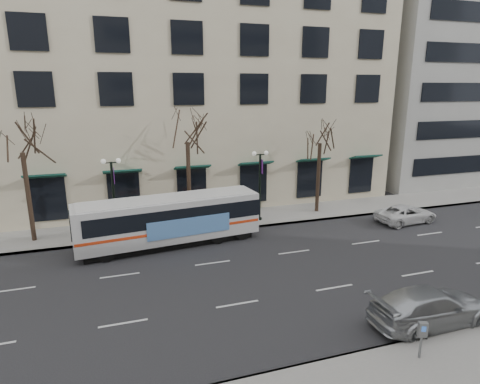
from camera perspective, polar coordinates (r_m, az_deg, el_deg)
name	(u,v)px	position (r m, az deg, el deg)	size (l,w,h in m)	color
ground	(224,281)	(20.82, -2.32, -12.59)	(160.00, 160.00, 0.00)	black
sidewalk_far	(256,217)	(30.14, 2.23, -3.61)	(80.00, 4.00, 0.15)	gray
building_hotel	(138,59)	(39.03, -14.30, 17.90)	(40.00, 20.00, 24.00)	#C2B494
building_office	(448,13)	(54.15, 27.42, 21.64)	(25.00, 20.00, 35.00)	#999993
tree_far_left	(20,137)	(27.28, -28.79, 6.92)	(3.60, 3.60, 8.34)	black
tree_far_mid	(187,128)	(27.22, -7.54, 9.03)	(3.60, 3.60, 8.55)	black
tree_far_right	(321,130)	(30.68, 11.39, 8.59)	(3.60, 3.60, 8.06)	black
lamp_post_left	(114,194)	(26.87, -17.53, -0.21)	(1.22, 0.45, 5.21)	black
lamp_post_right	(260,182)	(28.63, 2.85, 1.37)	(1.22, 0.45, 5.21)	black
city_bus	(170,219)	(25.13, -9.86, -3.80)	(11.42, 3.62, 3.04)	silver
silver_car	(431,307)	(18.91, 25.48, -14.50)	(2.17, 5.33, 1.55)	#ACB0B4
white_pickup	(406,214)	(31.48, 22.54, -2.89)	(2.10, 4.56, 1.27)	silver
pay_station	(422,332)	(16.28, 24.49, -17.70)	(0.36, 0.30, 1.42)	gray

